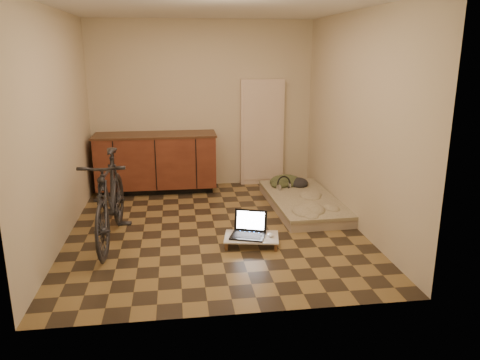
{
  "coord_description": "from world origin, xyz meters",
  "views": [
    {
      "loc": [
        -0.44,
        -5.44,
        2.13
      ],
      "look_at": [
        0.35,
        0.21,
        0.55
      ],
      "focal_mm": 35.0,
      "sensor_mm": 36.0,
      "label": 1
    }
  ],
  "objects": [
    {
      "name": "room_shell",
      "position": [
        0.0,
        0.0,
        1.3
      ],
      "size": [
        3.5,
        4.0,
        2.6
      ],
      "color": "olive",
      "rests_on": "ground"
    },
    {
      "name": "lap_desk",
      "position": [
        0.37,
        -0.57,
        0.09
      ],
      "size": [
        0.67,
        0.5,
        0.1
      ],
      "rotation": [
        0.0,
        0.0,
        -0.19
      ],
      "color": "brown",
      "rests_on": "ground"
    },
    {
      "name": "cabinets",
      "position": [
        -0.75,
        1.7,
        0.47
      ],
      "size": [
        1.84,
        0.62,
        0.91
      ],
      "color": "black",
      "rests_on": "ground"
    },
    {
      "name": "futon",
      "position": [
        1.3,
        0.62,
        0.08
      ],
      "size": [
        0.93,
        1.87,
        0.16
      ],
      "rotation": [
        0.0,
        0.0,
        0.03
      ],
      "color": "#B3A28F",
      "rests_on": "ground"
    },
    {
      "name": "laptop",
      "position": [
        0.34,
        -0.53,
        0.15
      ],
      "size": [
        0.47,
        0.45,
        0.26
      ],
      "rotation": [
        0.0,
        0.0,
        -0.35
      ],
      "color": "black",
      "rests_on": "lap_desk"
    },
    {
      "name": "clothing_pile",
      "position": [
        1.25,
        1.25,
        0.26
      ],
      "size": [
        0.52,
        0.44,
        0.21
      ],
      "primitive_type": null,
      "rotation": [
        0.0,
        0.0,
        0.03
      ],
      "color": "#3A4327",
      "rests_on": "futon"
    },
    {
      "name": "headphones",
      "position": [
        1.12,
        1.05,
        0.24
      ],
      "size": [
        0.32,
        0.31,
        0.17
      ],
      "primitive_type": null,
      "rotation": [
        0.0,
        0.0,
        0.36
      ],
      "color": "black",
      "rests_on": "futon"
    },
    {
      "name": "bicycle",
      "position": [
        -1.2,
        -0.27,
        0.57
      ],
      "size": [
        0.59,
        1.79,
        1.15
      ],
      "primitive_type": "imported",
      "rotation": [
        0.0,
        0.0,
        -0.04
      ],
      "color": "black",
      "rests_on": "ground"
    },
    {
      "name": "mouse",
      "position": [
        0.58,
        -0.6,
        0.12
      ],
      "size": [
        0.07,
        0.11,
        0.04
      ],
      "primitive_type": "ellipsoid",
      "rotation": [
        0.0,
        0.0,
        0.08
      ],
      "color": "white",
      "rests_on": "lap_desk"
    },
    {
      "name": "appliance_panel",
      "position": [
        0.95,
        1.94,
        0.85
      ],
      "size": [
        0.7,
        0.1,
        1.7
      ],
      "primitive_type": "cube",
      "color": "beige",
      "rests_on": "ground"
    }
  ]
}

